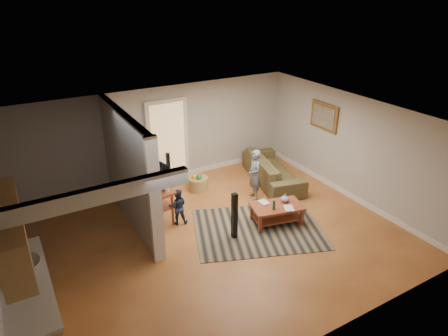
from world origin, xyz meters
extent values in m
plane|color=brown|center=(0.00, 0.00, 0.00)|extent=(7.50, 7.50, 0.00)
cube|color=#A8A6A1|center=(0.00, 3.00, 1.25)|extent=(7.50, 0.04, 2.50)
cube|color=#A8A6A1|center=(3.75, 0.00, 1.25)|extent=(0.04, 6.00, 2.50)
cube|color=white|center=(0.00, 0.00, 2.50)|extent=(7.50, 6.00, 0.04)
cube|color=#A8A6A1|center=(-1.20, 1.45, 1.25)|extent=(0.15, 3.10, 2.50)
cube|color=white|center=(-1.20, -0.10, 1.25)|extent=(0.22, 0.10, 2.50)
cube|color=white|center=(0.00, 2.97, 0.06)|extent=(7.50, 0.04, 0.12)
cube|color=white|center=(3.72, 0.00, 0.06)|extent=(0.04, 6.00, 0.12)
cube|color=#D8B272|center=(0.30, 2.94, 1.05)|extent=(0.90, 0.06, 2.10)
cube|color=tan|center=(-3.43, -0.80, 0.45)|extent=(0.60, 2.20, 0.90)
cube|color=beige|center=(-3.43, -0.80, 0.92)|extent=(0.64, 2.24, 0.05)
cube|color=tan|center=(-3.45, -0.80, 1.80)|extent=(0.35, 2.00, 0.70)
imported|color=silver|center=(-3.43, -0.50, 0.94)|extent=(0.54, 0.54, 0.19)
cube|color=black|center=(-1.11, 0.80, 1.85)|extent=(0.03, 0.40, 0.34)
cube|color=black|center=(-1.11, 1.30, 1.85)|extent=(0.03, 0.40, 0.34)
cube|color=black|center=(-1.11, 1.80, 1.85)|extent=(0.03, 0.40, 0.34)
cube|color=brown|center=(3.71, 1.00, 1.75)|extent=(0.04, 0.90, 0.68)
cube|color=black|center=(1.00, -0.17, 0.01)|extent=(3.18, 2.77, 0.01)
imported|color=#4C4126|center=(2.60, 1.52, 0.00)|extent=(1.44, 2.46, 0.68)
cube|color=brown|center=(1.49, -0.15, 0.40)|extent=(1.20, 0.87, 0.05)
cube|color=silver|center=(1.49, -0.15, 0.40)|extent=(0.75, 0.53, 0.02)
cube|color=brown|center=(1.49, -0.15, 0.14)|extent=(1.09, 0.76, 0.03)
cube|color=brown|center=(0.97, -0.28, 0.20)|extent=(0.08, 0.08, 0.40)
cube|color=brown|center=(1.90, -0.50, 0.20)|extent=(0.08, 0.08, 0.40)
cube|color=brown|center=(1.09, 0.21, 0.20)|extent=(0.08, 0.08, 0.40)
cube|color=brown|center=(2.02, -0.01, 0.20)|extent=(0.08, 0.08, 0.40)
imported|color=#284A93|center=(1.74, -0.09, 0.42)|extent=(0.22, 0.22, 0.19)
cylinder|color=#135725|center=(1.33, -0.24, 0.53)|extent=(0.06, 0.06, 0.22)
imported|color=#998C4C|center=(1.23, 0.09, 0.42)|extent=(0.18, 0.25, 0.02)
imported|color=#66594C|center=(1.54, -0.34, 0.42)|extent=(0.28, 0.32, 0.02)
cube|color=brown|center=(-0.75, 1.42, 0.78)|extent=(0.70, 1.34, 0.05)
cube|color=brown|center=(-0.75, 1.42, 0.43)|extent=(0.63, 1.23, 0.03)
cylinder|color=brown|center=(-0.81, 0.85, 0.39)|extent=(0.05, 0.05, 0.79)
cylinder|color=brown|center=(-1.01, 1.94, 0.39)|extent=(0.05, 0.05, 0.79)
cylinder|color=brown|center=(-0.49, 0.90, 0.39)|extent=(0.05, 0.05, 0.79)
cylinder|color=brown|center=(-0.69, 1.99, 0.39)|extent=(0.05, 0.05, 0.79)
imported|color=black|center=(-0.73, 1.42, 0.80)|extent=(0.32, 1.04, 0.59)
cylinder|color=white|center=(-0.56, 0.97, 0.90)|extent=(0.11, 0.11, 0.19)
cube|color=black|center=(0.40, -0.18, 0.51)|extent=(0.10, 0.10, 1.02)
cube|color=black|center=(0.17, 2.69, 0.44)|extent=(0.09, 0.09, 0.89)
cylinder|color=#9E8244|center=(0.70, 2.08, 0.16)|extent=(0.50, 0.50, 0.33)
sphere|color=#C04218|center=(0.77, 2.12, 0.33)|extent=(0.15, 0.15, 0.15)
sphere|color=yellow|center=(0.62, 2.10, 0.35)|extent=(0.15, 0.15, 0.15)
sphere|color=#238C41|center=(0.70, 2.01, 0.37)|extent=(0.15, 0.15, 0.15)
imported|color=slate|center=(1.68, 1.02, 0.00)|extent=(0.38, 0.50, 1.24)
imported|color=#1F2A42|center=(-0.37, 0.90, 0.00)|extent=(0.49, 0.44, 0.82)
camera|label=1|loc=(-3.21, -6.01, 4.77)|focal=32.00mm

